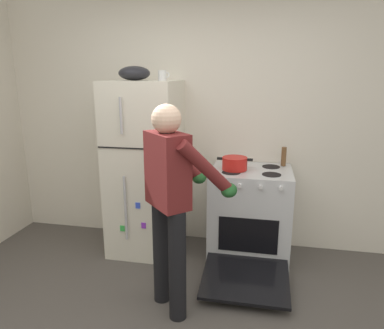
{
  "coord_description": "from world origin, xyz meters",
  "views": [
    {
      "loc": [
        0.61,
        -1.7,
        1.79
      ],
      "look_at": [
        -0.0,
        1.32,
        1.0
      ],
      "focal_mm": 32.86,
      "sensor_mm": 36.0,
      "label": 1
    }
  ],
  "objects_px": {
    "refrigerator": "(146,169)",
    "stove_range": "(250,216)",
    "red_pot": "(235,163)",
    "pepper_mill": "(284,156)",
    "mixing_bowl": "(134,73)",
    "coffee_mug": "(162,75)",
    "person_cook": "(172,192)"
  },
  "relations": [
    {
      "from": "refrigerator",
      "to": "stove_range",
      "type": "bearing_deg",
      "value": -0.95
    },
    {
      "from": "red_pot",
      "to": "pepper_mill",
      "type": "distance_m",
      "value": 0.52
    },
    {
      "from": "refrigerator",
      "to": "mixing_bowl",
      "type": "height_order",
      "value": "mixing_bowl"
    },
    {
      "from": "stove_range",
      "to": "red_pot",
      "type": "xyz_separation_m",
      "value": [
        -0.16,
        -0.03,
        0.53
      ]
    },
    {
      "from": "mixing_bowl",
      "to": "coffee_mug",
      "type": "bearing_deg",
      "value": 10.78
    },
    {
      "from": "red_pot",
      "to": "mixing_bowl",
      "type": "relative_size",
      "value": 1.12
    },
    {
      "from": "stove_range",
      "to": "coffee_mug",
      "type": "distance_m",
      "value": 1.6
    },
    {
      "from": "stove_range",
      "to": "mixing_bowl",
      "type": "relative_size",
      "value": 4.06
    },
    {
      "from": "person_cook",
      "to": "red_pot",
      "type": "distance_m",
      "value": 0.94
    },
    {
      "from": "person_cook",
      "to": "mixing_bowl",
      "type": "distance_m",
      "value": 1.38
    },
    {
      "from": "coffee_mug",
      "to": "pepper_mill",
      "type": "bearing_deg",
      "value": 7.26
    },
    {
      "from": "refrigerator",
      "to": "pepper_mill",
      "type": "bearing_deg",
      "value": 8.38
    },
    {
      "from": "red_pot",
      "to": "coffee_mug",
      "type": "xyz_separation_m",
      "value": [
        -0.72,
        0.1,
        0.8
      ]
    },
    {
      "from": "coffee_mug",
      "to": "mixing_bowl",
      "type": "distance_m",
      "value": 0.27
    },
    {
      "from": "stove_range",
      "to": "mixing_bowl",
      "type": "xyz_separation_m",
      "value": [
        -1.14,
        0.02,
        1.36
      ]
    },
    {
      "from": "red_pot",
      "to": "coffee_mug",
      "type": "distance_m",
      "value": 1.08
    },
    {
      "from": "refrigerator",
      "to": "pepper_mill",
      "type": "height_order",
      "value": "refrigerator"
    },
    {
      "from": "person_cook",
      "to": "mixing_bowl",
      "type": "height_order",
      "value": "mixing_bowl"
    },
    {
      "from": "red_pot",
      "to": "pepper_mill",
      "type": "height_order",
      "value": "pepper_mill"
    },
    {
      "from": "red_pot",
      "to": "mixing_bowl",
      "type": "height_order",
      "value": "mixing_bowl"
    },
    {
      "from": "stove_range",
      "to": "coffee_mug",
      "type": "bearing_deg",
      "value": 175.58
    },
    {
      "from": "stove_range",
      "to": "person_cook",
      "type": "relative_size",
      "value": 0.76
    },
    {
      "from": "coffee_mug",
      "to": "mixing_bowl",
      "type": "relative_size",
      "value": 0.37
    },
    {
      "from": "refrigerator",
      "to": "person_cook",
      "type": "height_order",
      "value": "refrigerator"
    },
    {
      "from": "refrigerator",
      "to": "coffee_mug",
      "type": "distance_m",
      "value": 0.94
    },
    {
      "from": "person_cook",
      "to": "coffee_mug",
      "type": "relative_size",
      "value": 14.28
    },
    {
      "from": "person_cook",
      "to": "coffee_mug",
      "type": "height_order",
      "value": "coffee_mug"
    },
    {
      "from": "pepper_mill",
      "to": "mixing_bowl",
      "type": "bearing_deg",
      "value": -172.09
    },
    {
      "from": "red_pot",
      "to": "person_cook",
      "type": "bearing_deg",
      "value": -113.94
    },
    {
      "from": "stove_range",
      "to": "pepper_mill",
      "type": "height_order",
      "value": "pepper_mill"
    },
    {
      "from": "stove_range",
      "to": "red_pot",
      "type": "distance_m",
      "value": 0.56
    },
    {
      "from": "coffee_mug",
      "to": "person_cook",
      "type": "bearing_deg",
      "value": -70.84
    }
  ]
}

